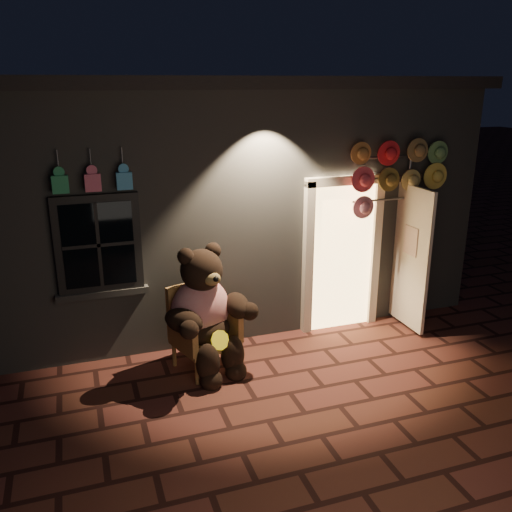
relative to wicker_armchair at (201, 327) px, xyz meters
name	(u,v)px	position (x,y,z in m)	size (l,w,h in m)	color
ground	(290,393)	(0.80, -0.97, -0.52)	(60.00, 60.00, 0.00)	#592822
shop_building	(204,183)	(0.80, 3.02, 1.22)	(7.30, 5.95, 3.51)	slate
wicker_armchair	(201,327)	(0.00, 0.00, 0.00)	(0.87, 0.83, 1.04)	#AC8042
teddy_bear	(205,313)	(0.03, -0.13, 0.24)	(1.13, 1.04, 1.63)	#AC121A
hat_rack	(397,174)	(2.83, 0.31, 1.69)	(1.50, 0.22, 2.64)	#59595E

